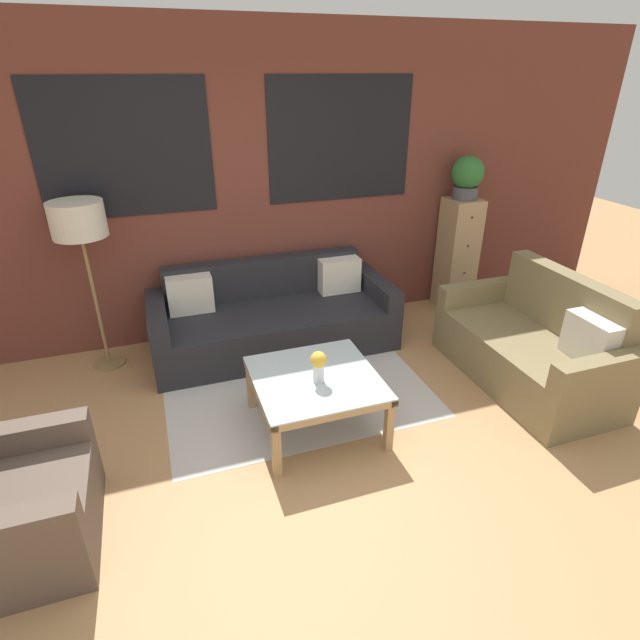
# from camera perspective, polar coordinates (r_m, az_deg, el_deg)

# --- Properties ---
(ground_plane) EXTENTS (16.00, 16.00, 0.00)m
(ground_plane) POSITION_cam_1_polar(r_m,az_deg,el_deg) (3.33, 1.39, -19.02)
(ground_plane) COLOR #AD7F51
(wall_back_brick) EXTENTS (8.40, 0.09, 2.80)m
(wall_back_brick) POSITION_cam_1_polar(r_m,az_deg,el_deg) (4.79, -8.90, 14.63)
(wall_back_brick) COLOR brown
(wall_back_brick) RESTS_ON ground_plane
(rug) EXTENTS (2.11, 1.64, 0.00)m
(rug) POSITION_cam_1_polar(r_m,az_deg,el_deg) (4.25, -2.98, -7.39)
(rug) COLOR #BCB7B2
(rug) RESTS_ON ground_plane
(couch_dark) EXTENTS (2.22, 0.88, 0.78)m
(couch_dark) POSITION_cam_1_polar(r_m,az_deg,el_deg) (4.73, -5.35, 0.11)
(couch_dark) COLOR #232328
(couch_dark) RESTS_ON ground_plane
(settee_vintage) EXTENTS (0.80, 1.57, 0.92)m
(settee_vintage) POSITION_cam_1_polar(r_m,az_deg,el_deg) (4.52, 23.13, -2.97)
(settee_vintage) COLOR olive
(settee_vintage) RESTS_ON ground_plane
(armchair_corner) EXTENTS (0.80, 0.86, 0.84)m
(armchair_corner) POSITION_cam_1_polar(r_m,az_deg,el_deg) (3.31, -32.34, -17.94)
(armchair_corner) COLOR brown
(armchair_corner) RESTS_ON ground_plane
(coffee_table) EXTENTS (0.87, 0.87, 0.44)m
(coffee_table) POSITION_cam_1_polar(r_m,az_deg,el_deg) (3.59, -0.52, -7.38)
(coffee_table) COLOR silver
(coffee_table) RESTS_ON ground_plane
(floor_lamp) EXTENTS (0.42, 0.42, 1.47)m
(floor_lamp) POSITION_cam_1_polar(r_m,az_deg,el_deg) (4.45, -25.84, 9.68)
(floor_lamp) COLOR olive
(floor_lamp) RESTS_ON ground_plane
(drawer_cabinet) EXTENTS (0.34, 0.36, 1.20)m
(drawer_cabinet) POSITION_cam_1_polar(r_m,az_deg,el_deg) (5.62, 15.39, 7.24)
(drawer_cabinet) COLOR tan
(drawer_cabinet) RESTS_ON ground_plane
(potted_plant) EXTENTS (0.33, 0.33, 0.43)m
(potted_plant) POSITION_cam_1_polar(r_m,az_deg,el_deg) (5.42, 16.48, 15.48)
(potted_plant) COLOR #47474C
(potted_plant) RESTS_ON drawer_cabinet
(flower_vase) EXTENTS (0.12, 0.12, 0.23)m
(flower_vase) POSITION_cam_1_polar(r_m,az_deg,el_deg) (3.43, -0.17, -5.08)
(flower_vase) COLOR silver
(flower_vase) RESTS_ON coffee_table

